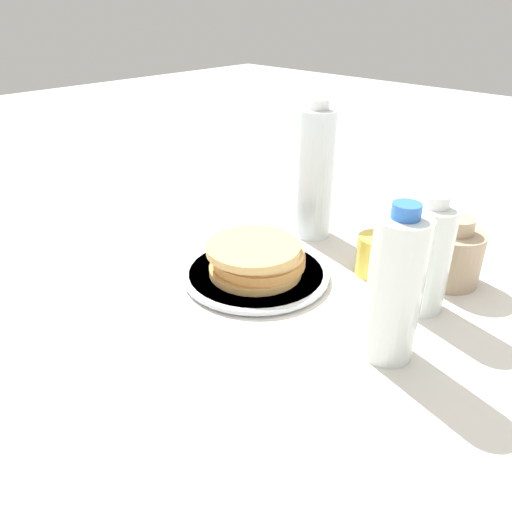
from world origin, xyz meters
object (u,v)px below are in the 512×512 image
object	(u,v)px
water_bottle_far	(395,288)
juice_glass	(376,255)
plate	(256,273)
water_bottle_mid	(427,258)
pancake_stack	(257,257)
water_bottle_near	(315,174)
cream_jug	(451,254)

from	to	relation	value
water_bottle_far	juice_glass	bearing A→B (deg)	-143.46
plate	water_bottle_mid	bearing A→B (deg)	114.49
pancake_stack	juice_glass	xyz separation A→B (m)	(-0.15, 0.13, -0.00)
pancake_stack	water_bottle_near	xyz separation A→B (m)	(-0.20, -0.04, 0.08)
juice_glass	cream_jug	world-z (taller)	cream_jug
juice_glass	water_bottle_far	distance (m)	0.22
plate	water_bottle_mid	xyz separation A→B (m)	(-0.11, 0.24, 0.08)
pancake_stack	water_bottle_mid	distance (m)	0.26
pancake_stack	juice_glass	bearing A→B (deg)	138.32
water_bottle_near	water_bottle_far	bearing A→B (deg)	53.75
plate	water_bottle_mid	world-z (taller)	water_bottle_mid
juice_glass	water_bottle_mid	distance (m)	0.12
pancake_stack	plate	bearing A→B (deg)	-93.76
pancake_stack	cream_jug	bearing A→B (deg)	132.84
water_bottle_mid	juice_glass	bearing A→B (deg)	-111.17
pancake_stack	water_bottle_near	world-z (taller)	water_bottle_near
water_bottle_mid	plate	bearing A→B (deg)	-65.51
water_bottle_mid	water_bottle_near	bearing A→B (deg)	-107.88
juice_glass	cream_jug	xyz separation A→B (m)	(-0.06, 0.10, 0.01)
juice_glass	water_bottle_mid	bearing A→B (deg)	68.83
pancake_stack	cream_jug	distance (m)	0.31
pancake_stack	water_bottle_far	bearing A→B (deg)	85.21
water_bottle_near	plate	bearing A→B (deg)	11.25
water_bottle_near	juice_glass	bearing A→B (deg)	74.16
water_bottle_far	water_bottle_mid	bearing A→B (deg)	-170.31
juice_glass	water_bottle_near	world-z (taller)	water_bottle_near
water_bottle_mid	water_bottle_far	bearing A→B (deg)	9.69
water_bottle_mid	water_bottle_far	world-z (taller)	water_bottle_far
plate	water_bottle_near	distance (m)	0.23
cream_jug	water_bottle_near	xyz separation A→B (m)	(0.02, -0.27, 0.07)
cream_jug	water_bottle_far	distance (m)	0.24
water_bottle_mid	cream_jug	bearing A→B (deg)	-176.40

